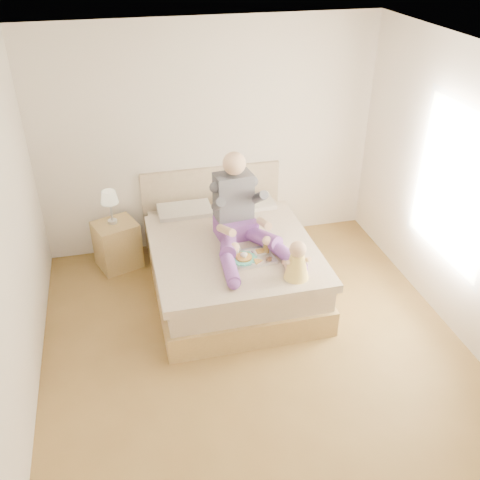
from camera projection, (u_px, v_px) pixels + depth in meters
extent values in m
cube|color=brown|center=(255.00, 346.00, 5.19)|extent=(4.00, 4.20, 0.01)
cube|color=white|center=(260.00, 61.00, 3.78)|extent=(4.00, 4.20, 0.02)
cube|color=white|center=(209.00, 139.00, 6.23)|extent=(4.00, 0.02, 2.70)
cube|color=white|center=(365.00, 424.00, 2.75)|extent=(4.00, 0.02, 2.70)
cube|color=white|center=(5.00, 257.00, 4.08)|extent=(0.02, 4.20, 2.70)
cube|color=white|center=(467.00, 200.00, 4.89)|extent=(0.02, 4.20, 2.70)
cube|color=white|center=(454.00, 186.00, 5.03)|extent=(0.02, 1.30, 1.60)
cube|color=#FFF9D1|center=(454.00, 186.00, 5.03)|extent=(0.01, 1.18, 1.48)
cube|color=#9D7F49|center=(231.00, 276.00, 5.96)|extent=(1.68, 2.13, 0.28)
cube|color=#C1AA8F|center=(231.00, 257.00, 5.82)|extent=(1.60, 2.05, 0.24)
cube|color=#C1AA8F|center=(234.00, 251.00, 5.61)|extent=(1.70, 1.80, 0.09)
cube|color=beige|center=(185.00, 213.00, 6.26)|extent=(0.62, 0.40, 0.14)
cube|color=beige|center=(248.00, 206.00, 6.42)|extent=(0.62, 0.40, 0.14)
cube|color=tan|center=(211.00, 204.00, 6.66)|extent=(1.70, 0.08, 1.00)
cube|color=#9D7F49|center=(117.00, 245.00, 6.26)|extent=(0.57, 0.54, 0.56)
cylinder|color=silver|center=(113.00, 221.00, 6.12)|extent=(0.11, 0.11, 0.04)
cylinder|color=silver|center=(111.00, 211.00, 6.05)|extent=(0.02, 0.02, 0.22)
cone|color=beige|center=(109.00, 197.00, 5.95)|extent=(0.20, 0.20, 0.14)
cube|color=#6D3A92|center=(236.00, 227.00, 5.75)|extent=(0.45, 0.37, 0.20)
cube|color=#3F3E47|center=(233.00, 197.00, 5.63)|extent=(0.42, 0.28, 0.52)
sphere|color=beige|center=(234.00, 163.00, 5.40)|extent=(0.24, 0.24, 0.24)
cylinder|color=#6D3A92|center=(228.00, 243.00, 5.50)|extent=(0.29, 0.58, 0.24)
cylinder|color=#6D3A92|center=(230.00, 268.00, 5.14)|extent=(0.17, 0.51, 0.13)
sphere|color=#6D3A92|center=(234.00, 283.00, 4.94)|extent=(0.12, 0.12, 0.12)
cylinder|color=#3F3E47|center=(218.00, 204.00, 5.43)|extent=(0.10, 0.32, 0.27)
cylinder|color=beige|center=(226.00, 230.00, 5.37)|extent=(0.15, 0.34, 0.18)
sphere|color=beige|center=(235.00, 247.00, 5.31)|extent=(0.10, 0.10, 0.10)
cylinder|color=#6D3A92|center=(260.00, 237.00, 5.60)|extent=(0.40, 0.57, 0.24)
cylinder|color=#6D3A92|center=(287.00, 256.00, 5.32)|extent=(0.27, 0.52, 0.13)
sphere|color=#6D3A92|center=(302.00, 269.00, 5.15)|extent=(0.12, 0.12, 0.12)
cylinder|color=#3F3E47|center=(258.00, 198.00, 5.56)|extent=(0.17, 0.34, 0.27)
cylinder|color=beige|center=(264.00, 223.00, 5.50)|extent=(0.08, 0.34, 0.18)
sphere|color=beige|center=(267.00, 241.00, 5.41)|extent=(0.10, 0.10, 0.10)
cube|color=silver|center=(252.00, 258.00, 5.40)|extent=(0.45, 0.37, 0.01)
cylinder|color=#43C2AE|center=(244.00, 259.00, 5.38)|extent=(0.25, 0.25, 0.01)
cylinder|color=gold|center=(244.00, 257.00, 5.37)|extent=(0.17, 0.17, 0.02)
cylinder|color=white|center=(235.00, 251.00, 5.44)|extent=(0.07, 0.07, 0.08)
torus|color=white|center=(240.00, 250.00, 5.45)|extent=(0.02, 0.06, 0.06)
cylinder|color=#9B7D4C|center=(235.00, 247.00, 5.42)|extent=(0.07, 0.07, 0.01)
cylinder|color=white|center=(260.00, 252.00, 5.48)|extent=(0.14, 0.14, 0.01)
cube|color=gold|center=(260.00, 251.00, 5.47)|extent=(0.08, 0.08, 0.02)
cylinder|color=white|center=(257.00, 262.00, 5.32)|extent=(0.14, 0.14, 0.01)
ellipsoid|color=red|center=(259.00, 261.00, 5.31)|extent=(0.04, 0.03, 0.01)
cylinder|color=white|center=(266.00, 248.00, 5.46)|extent=(0.06, 0.06, 0.11)
cylinder|color=gold|center=(266.00, 248.00, 5.46)|extent=(0.06, 0.06, 0.11)
cylinder|color=white|center=(269.00, 259.00, 5.35)|extent=(0.06, 0.06, 0.04)
cylinder|color=#4A270A|center=(269.00, 259.00, 5.35)|extent=(0.06, 0.06, 0.03)
cone|color=#FFD650|center=(297.00, 266.00, 5.06)|extent=(0.24, 0.24, 0.26)
sphere|color=beige|center=(298.00, 249.00, 4.96)|extent=(0.16, 0.16, 0.16)
cylinder|color=beige|center=(288.00, 267.00, 5.19)|extent=(0.08, 0.19, 0.06)
sphere|color=beige|center=(284.00, 262.00, 5.27)|extent=(0.05, 0.05, 0.05)
cylinder|color=beige|center=(287.00, 263.00, 5.02)|extent=(0.07, 0.14, 0.11)
cylinder|color=beige|center=(296.00, 266.00, 5.21)|extent=(0.08, 0.19, 0.06)
sphere|color=beige|center=(294.00, 261.00, 5.29)|extent=(0.05, 0.05, 0.05)
cylinder|color=beige|center=(306.00, 260.00, 5.06)|extent=(0.08, 0.14, 0.11)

